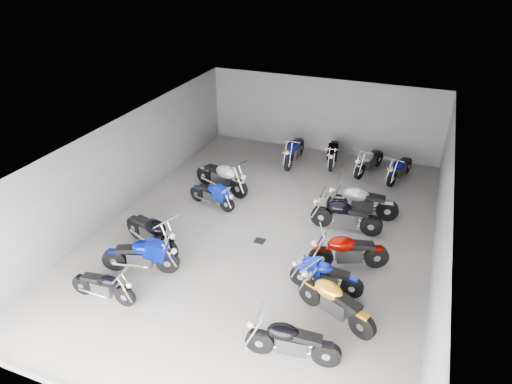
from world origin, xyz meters
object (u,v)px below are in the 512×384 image
at_px(motorcycle_left_b, 141,256).
at_px(motorcycle_back_e, 369,161).
at_px(motorcycle_right_d, 348,251).
at_px(motorcycle_back_f, 400,168).
at_px(drain_grate, 260,241).
at_px(motorcycle_right_e, 345,216).
at_px(motorcycle_left_f, 222,177).
at_px(motorcycle_right_c, 325,276).
at_px(motorcycle_right_b, 335,302).
at_px(motorcycle_back_d, 333,152).
at_px(motorcycle_right_a, 291,341).
at_px(motorcycle_right_f, 362,202).
at_px(motorcycle_left_a, 103,286).
at_px(motorcycle_back_c, 294,150).
at_px(motorcycle_left_c, 152,232).

bearing_deg(motorcycle_left_b, motorcycle_back_e, 133.75).
bearing_deg(motorcycle_right_d, motorcycle_back_f, -29.68).
xyz_separation_m(drain_grate, motorcycle_right_e, (2.30, 1.55, 0.54)).
distance_m(motorcycle_left_b, motorcycle_left_f, 5.07).
bearing_deg(motorcycle_right_c, motorcycle_right_e, 0.66).
relative_size(motorcycle_right_b, motorcycle_back_d, 0.98).
height_order(motorcycle_right_a, motorcycle_right_f, motorcycle_right_f).
xyz_separation_m(motorcycle_right_c, motorcycle_right_e, (-0.11, 3.03, 0.08)).
xyz_separation_m(motorcycle_left_a, motorcycle_right_d, (5.53, 3.60, 0.09)).
distance_m(motorcycle_right_d, motorcycle_back_f, 6.15).
bearing_deg(motorcycle_right_d, motorcycle_right_c, 141.19).
bearing_deg(motorcycle_back_c, motorcycle_right_f, 135.34).
bearing_deg(motorcycle_back_c, motorcycle_left_c, 73.04).
height_order(motorcycle_left_a, motorcycle_right_b, motorcycle_right_b).
distance_m(motorcycle_left_b, motorcycle_back_e, 9.85).
xyz_separation_m(motorcycle_left_a, motorcycle_back_c, (2.07, 9.70, 0.12)).
height_order(motorcycle_right_a, motorcycle_right_d, motorcycle_right_d).
distance_m(motorcycle_right_d, motorcycle_right_f, 2.86).
distance_m(motorcycle_right_a, motorcycle_right_b, 1.65).
relative_size(motorcycle_left_f, motorcycle_back_c, 0.99).
xyz_separation_m(motorcycle_left_a, motorcycle_right_e, (5.08, 5.44, 0.10)).
bearing_deg(motorcycle_right_c, motorcycle_right_b, -155.59).
relative_size(motorcycle_left_b, motorcycle_left_c, 0.95).
relative_size(drain_grate, motorcycle_right_c, 0.16).
relative_size(motorcycle_left_f, motorcycle_right_a, 1.10).
bearing_deg(motorcycle_left_f, motorcycle_right_d, 78.81).
xyz_separation_m(motorcycle_right_c, motorcycle_back_d, (-1.59, 7.79, 0.04)).
distance_m(motorcycle_left_c, motorcycle_right_d, 5.76).
xyz_separation_m(motorcycle_right_c, motorcycle_back_c, (-3.12, 7.29, 0.09)).
relative_size(motorcycle_right_e, motorcycle_back_c, 0.97).
xyz_separation_m(motorcycle_left_c, motorcycle_right_f, (5.50, 4.06, 0.01)).
relative_size(motorcycle_left_b, motorcycle_right_b, 1.02).
bearing_deg(motorcycle_left_f, motorcycle_left_a, 14.21).
xyz_separation_m(motorcycle_right_a, motorcycle_back_f, (1.27, 9.77, -0.02)).
bearing_deg(motorcycle_back_d, motorcycle_back_c, 10.46).
relative_size(motorcycle_back_c, motorcycle_back_f, 1.18).
bearing_deg(motorcycle_left_c, motorcycle_right_b, 101.23).
xyz_separation_m(motorcycle_right_a, motorcycle_back_c, (-2.96, 9.77, 0.05)).
distance_m(motorcycle_left_a, motorcycle_back_e, 11.15).
bearing_deg(motorcycle_back_f, motorcycle_back_c, 17.67).
bearing_deg(motorcycle_right_a, motorcycle_left_b, 66.05).
bearing_deg(motorcycle_back_d, motorcycle_left_c, 56.98).
bearing_deg(motorcycle_back_e, motorcycle_right_a, 108.59).
height_order(motorcycle_right_b, motorcycle_back_c, motorcycle_back_c).
bearing_deg(motorcycle_left_c, motorcycle_right_e, 140.89).
xyz_separation_m(drain_grate, motorcycle_back_d, (0.81, 6.31, 0.51)).
bearing_deg(motorcycle_right_c, motorcycle_right_f, -4.48).
height_order(motorcycle_right_c, motorcycle_right_d, motorcycle_right_d).
bearing_deg(motorcycle_back_e, motorcycle_right_c, 109.63).
xyz_separation_m(motorcycle_left_f, motorcycle_back_e, (4.76, 3.50, -0.06)).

